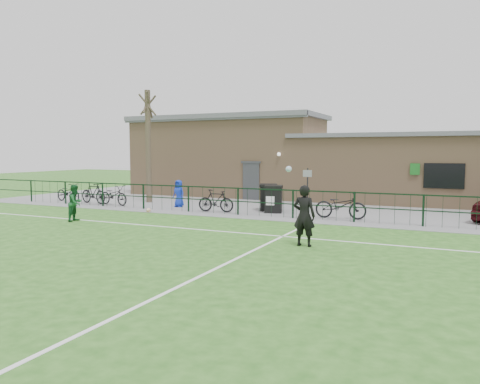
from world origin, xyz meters
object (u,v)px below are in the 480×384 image
at_px(wheelie_bin_right, 274,200).
at_px(ball_ground, 149,210).
at_px(bicycle_b, 93,193).
at_px(bare_tree, 148,147).
at_px(bicycle_a, 68,192).
at_px(bicycle_e, 341,205).
at_px(sign_post, 307,190).
at_px(wheelie_bin_left, 269,198).
at_px(outfield_player, 75,203).
at_px(bicycle_d, 216,201).
at_px(bicycle_c, 114,195).
at_px(spectator_child, 179,193).

relative_size(wheelie_bin_right, ball_ground, 5.53).
xyz_separation_m(bicycle_b, ball_ground, (4.66, -1.57, -0.48)).
bearing_deg(bare_tree, bicycle_a, -159.17).
relative_size(bicycle_e, ball_ground, 10.17).
xyz_separation_m(sign_post, ball_ground, (-6.58, -2.83, -0.92)).
relative_size(wheelie_bin_left, bicycle_e, 0.55).
distance_m(bare_tree, wheelie_bin_left, 7.57).
height_order(bare_tree, wheelie_bin_left, bare_tree).
bearing_deg(wheelie_bin_right, bicycle_e, -28.71).
height_order(wheelie_bin_right, bicycle_b, wheelie_bin_right).
relative_size(wheelie_bin_left, outfield_player, 0.78).
bearing_deg(bicycle_d, bicycle_c, 81.89).
bearing_deg(bicycle_c, bicycle_d, -82.73).
distance_m(wheelie_bin_left, bicycle_e, 3.87).
bearing_deg(sign_post, bicycle_d, -157.99).
distance_m(bicycle_c, ball_ground, 3.65).
relative_size(wheelie_bin_left, bicycle_b, 0.61).
bearing_deg(wheelie_bin_right, wheelie_bin_left, 113.41).
bearing_deg(bare_tree, spectator_child, -24.18).
xyz_separation_m(bare_tree, wheelie_bin_left, (7.16, -0.56, -2.41)).
relative_size(wheelie_bin_left, ball_ground, 5.59).
relative_size(bare_tree, outfield_player, 4.12).
xyz_separation_m(bicycle_b, bicycle_d, (7.43, -0.28, -0.05)).
xyz_separation_m(wheelie_bin_right, sign_post, (1.40, 0.53, 0.44)).
height_order(sign_post, ball_ground, sign_post).
xyz_separation_m(wheelie_bin_left, sign_post, (1.87, -0.03, 0.43)).
height_order(bicycle_a, bicycle_c, bicycle_c).
xyz_separation_m(bicycle_a, bicycle_b, (2.00, -0.25, 0.07)).
bearing_deg(wheelie_bin_left, bicycle_e, -39.57).
xyz_separation_m(bicycle_b, outfield_player, (3.62, -4.95, 0.15)).
bearing_deg(bicycle_b, bicycle_d, -82.74).
distance_m(bicycle_a, bicycle_d, 9.44).
relative_size(outfield_player, ball_ground, 7.12).
bearing_deg(bicycle_e, bicycle_d, 91.96).
relative_size(wheelie_bin_left, bicycle_c, 0.59).
distance_m(bicycle_e, outfield_player, 10.64).
bearing_deg(bicycle_a, spectator_child, -77.16).
height_order(wheelie_bin_left, bicycle_a, wheelie_bin_left).
bearing_deg(ball_ground, sign_post, 23.27).
xyz_separation_m(bicycle_d, spectator_child, (-2.58, 0.94, 0.16)).
distance_m(bicycle_b, outfield_player, 6.13).
distance_m(bicycle_c, bicycle_e, 11.64).
bearing_deg(bicycle_b, ball_ground, -99.19).
height_order(bicycle_a, bicycle_d, bicycle_d).
height_order(bare_tree, bicycle_e, bare_tree).
height_order(bare_tree, bicycle_c, bare_tree).
bearing_deg(ball_ground, bare_tree, 125.63).
bearing_deg(bicycle_d, bicycle_a, 81.07).
bearing_deg(wheelie_bin_left, ball_ground, -169.24).
height_order(wheelie_bin_right, bicycle_c, wheelie_bin_right).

